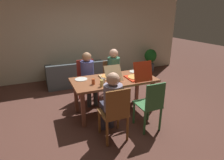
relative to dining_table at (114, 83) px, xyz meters
The scene contains 20 objects.
ground_plane 0.68m from the dining_table, ahead, with size 20.00×20.00×0.00m, color brown.
back_wall 2.85m from the dining_table, 90.00° to the left, with size 7.43×0.12×2.96m, color beige.
dining_table is the anchor object (origin of this frame).
chair_0 0.93m from the dining_table, 113.26° to the left, with size 0.44×0.41×1.00m.
person_0 0.78m from the dining_table, 117.74° to the left, with size 0.31×0.55×1.22m.
chair_1 0.99m from the dining_table, 111.82° to the right, with size 0.43×0.45×0.98m.
person_1 0.84m from the dining_table, 115.60° to the right, with size 0.31×0.48×1.19m.
chair_2 0.98m from the dining_table, 68.97° to the left, with size 0.46×0.42×0.90m.
person_2 0.83m from the dining_table, 65.28° to the left, with size 0.31×0.54×1.23m.
chair_3 0.95m from the dining_table, 68.25° to the right, with size 0.39×0.45×0.96m.
pizza_box_0 0.17m from the dining_table, 131.98° to the left, with size 0.35×0.54×0.32m.
pizza_box_1 0.52m from the dining_table, 22.36° to the right, with size 0.41×0.51×0.41m.
plate_0 0.69m from the dining_table, 160.41° to the left, with size 0.26×0.26×0.01m.
plate_1 0.70m from the dining_table, 22.55° to the left, with size 0.24×0.24×0.01m.
drinking_glass_0 0.53m from the dining_table, 164.97° to the right, with size 0.06×0.06×0.11m, color #B75129.
drinking_glass_1 0.37m from the dining_table, 97.85° to the right, with size 0.07×0.07×0.14m, color #B04E2B.
drinking_glass_2 0.50m from the dining_table, 141.84° to the right, with size 0.06×0.06×0.13m, color #E7CC67.
drinking_glass_3 0.36m from the dining_table, 152.46° to the right, with size 0.08×0.08×0.11m, color silver.
couch 2.10m from the dining_table, 99.60° to the left, with size 1.83×0.86×0.72m.
potted_plant 3.39m from the dining_table, 43.07° to the left, with size 0.44×0.44×0.82m.
Camera 1 is at (-1.43, -3.33, 2.08)m, focal length 29.51 mm.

